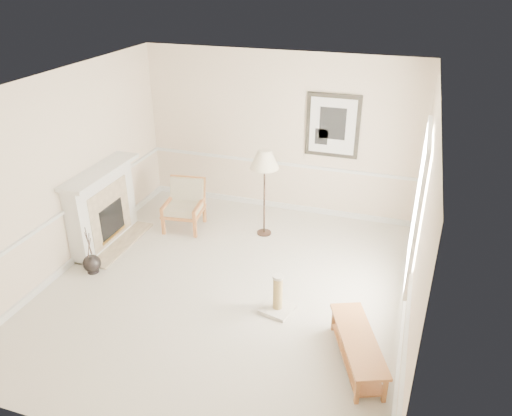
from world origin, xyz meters
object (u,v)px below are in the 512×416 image
at_px(bench, 358,346).
at_px(scratching_post, 278,300).
at_px(floor_vase, 92,264).
at_px(armchair, 185,202).
at_px(floor_lamp, 265,162).

xyz_separation_m(bench, scratching_post, (-1.14, 0.64, -0.07)).
xyz_separation_m(floor_vase, scratching_post, (2.90, -0.02, 0.03)).
bearing_deg(scratching_post, bench, -29.39).
bearing_deg(scratching_post, floor_vase, 179.68).
height_order(armchair, floor_lamp, floor_lamp).
bearing_deg(floor_lamp, floor_vase, -137.43).
distance_m(floor_lamp, bench, 3.41).
distance_m(floor_lamp, scratching_post, 2.40).
relative_size(floor_vase, armchair, 0.92).
relative_size(armchair, floor_lamp, 0.56).
height_order(bench, scratching_post, scratching_post).
bearing_deg(bench, armchair, 143.71).
distance_m(armchair, floor_lamp, 1.65).
bearing_deg(floor_lamp, bench, -53.24).
bearing_deg(armchair, scratching_post, -46.69).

